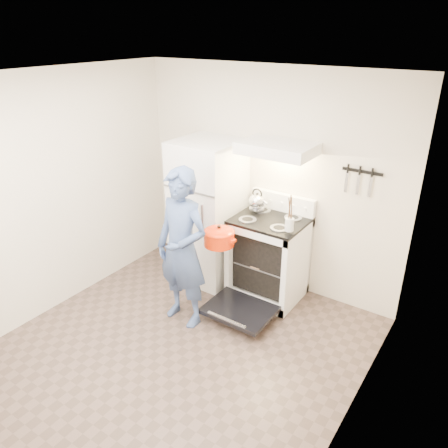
{
  "coord_description": "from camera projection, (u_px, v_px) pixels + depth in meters",
  "views": [
    {
      "loc": [
        2.23,
        -2.35,
        2.85
      ],
      "look_at": [
        -0.05,
        1.0,
        1.0
      ],
      "focal_mm": 35.0,
      "sensor_mm": 36.0,
      "label": 1
    }
  ],
  "objects": [
    {
      "name": "floor",
      "position": [
        169.0,
        359.0,
        4.09
      ],
      "size": [
        3.6,
        3.6,
        0.0
      ],
      "primitive_type": "plane",
      "color": "brown",
      "rests_on": "ground"
    },
    {
      "name": "back_wall",
      "position": [
        267.0,
        181.0,
        4.92
      ],
      "size": [
        3.2,
        0.02,
        2.5
      ],
      "primitive_type": "cube",
      "color": "beige",
      "rests_on": "ground"
    },
    {
      "name": "refrigerator",
      "position": [
        208.0,
        212.0,
        5.12
      ],
      "size": [
        0.7,
        0.7,
        1.7
      ],
      "primitive_type": "cube",
      "color": "white",
      "rests_on": "floor"
    },
    {
      "name": "stove_body",
      "position": [
        268.0,
        259.0,
        4.89
      ],
      "size": [
        0.76,
        0.65,
        0.92
      ],
      "primitive_type": "cube",
      "color": "white",
      "rests_on": "floor"
    },
    {
      "name": "cooktop",
      "position": [
        270.0,
        220.0,
        4.69
      ],
      "size": [
        0.76,
        0.65,
        0.03
      ],
      "primitive_type": "cube",
      "color": "black",
      "rests_on": "stove_body"
    },
    {
      "name": "backsplash",
      "position": [
        283.0,
        202.0,
        4.86
      ],
      "size": [
        0.76,
        0.07,
        0.2
      ],
      "primitive_type": "cube",
      "color": "white",
      "rests_on": "cooktop"
    },
    {
      "name": "oven_door",
      "position": [
        240.0,
        310.0,
        4.58
      ],
      "size": [
        0.7,
        0.54,
        0.04
      ],
      "primitive_type": "cube",
      "color": "black",
      "rests_on": "floor"
    },
    {
      "name": "oven_rack",
      "position": [
        268.0,
        261.0,
        4.9
      ],
      "size": [
        0.6,
        0.52,
        0.01
      ],
      "primitive_type": "cube",
      "color": "slate",
      "rests_on": "stove_body"
    },
    {
      "name": "range_hood",
      "position": [
        277.0,
        148.0,
        4.43
      ],
      "size": [
        0.76,
        0.5,
        0.12
      ],
      "primitive_type": "cube",
      "color": "white",
      "rests_on": "back_wall"
    },
    {
      "name": "knife_strip",
      "position": [
        362.0,
        171.0,
        4.25
      ],
      "size": [
        0.4,
        0.02,
        0.03
      ],
      "primitive_type": "cube",
      "color": "black",
      "rests_on": "back_wall"
    },
    {
      "name": "pizza_stone",
      "position": [
        262.0,
        262.0,
        4.85
      ],
      "size": [
        0.35,
        0.35,
        0.02
      ],
      "primitive_type": "cylinder",
      "color": "#967050",
      "rests_on": "oven_rack"
    },
    {
      "name": "tea_kettle",
      "position": [
        257.0,
        200.0,
        4.82
      ],
      "size": [
        0.22,
        0.18,
        0.27
      ],
      "primitive_type": null,
      "color": "silver",
      "rests_on": "cooktop"
    },
    {
      "name": "utensil_jar",
      "position": [
        289.0,
        224.0,
        4.33
      ],
      "size": [
        0.09,
        0.09,
        0.13
      ],
      "primitive_type": "cylinder",
      "rotation": [
        0.0,
        0.0,
        -0.02
      ],
      "color": "silver",
      "rests_on": "cooktop"
    },
    {
      "name": "person",
      "position": [
        182.0,
        249.0,
        4.32
      ],
      "size": [
        0.63,
        0.43,
        1.66
      ],
      "primitive_type": "imported",
      "rotation": [
        0.0,
        0.0,
        -0.05
      ],
      "color": "navy",
      "rests_on": "floor"
    },
    {
      "name": "dutch_oven",
      "position": [
        219.0,
        238.0,
        4.45
      ],
      "size": [
        0.39,
        0.32,
        0.25
      ],
      "primitive_type": null,
      "color": "red",
      "rests_on": "person"
    }
  ]
}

